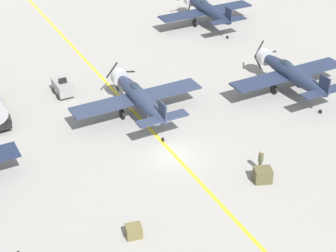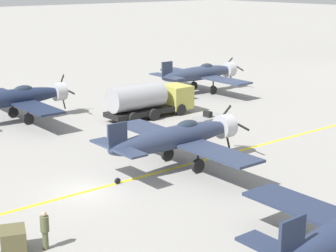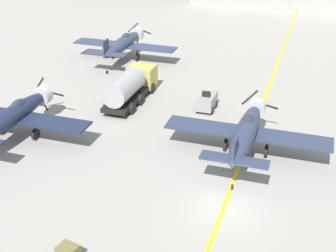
# 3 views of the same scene
# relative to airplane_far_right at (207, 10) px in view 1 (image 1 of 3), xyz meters

# --- Properties ---
(ground_plane) EXTENTS (400.00, 400.00, 0.00)m
(ground_plane) POSITION_rel_airplane_far_right_xyz_m (-16.54, -22.05, -2.01)
(ground_plane) COLOR gray
(taxiway_stripe) EXTENTS (0.30, 160.00, 0.01)m
(taxiway_stripe) POSITION_rel_airplane_far_right_xyz_m (-16.54, -22.05, -2.01)
(taxiway_stripe) COLOR yellow
(taxiway_stripe) RESTS_ON ground
(airplane_far_right) EXTENTS (12.00, 9.98, 3.65)m
(airplane_far_right) POSITION_rel_airplane_far_right_xyz_m (0.00, 0.00, 0.00)
(airplane_far_right) COLOR #1E2942
(airplane_far_right) RESTS_ON ground
(airplane_mid_right) EXTENTS (12.00, 9.98, 3.65)m
(airplane_mid_right) POSITION_rel_airplane_far_right_xyz_m (-1.86, -18.13, -0.00)
(airplane_mid_right) COLOR #232D47
(airplane_mid_right) RESTS_ON ground
(airplane_mid_center) EXTENTS (12.00, 9.98, 3.65)m
(airplane_mid_center) POSITION_rel_airplane_far_right_xyz_m (-16.45, -15.61, -0.00)
(airplane_mid_center) COLOR #2C3650
(airplane_mid_center) RESTS_ON ground
(tow_tractor) EXTENTS (1.57, 2.60, 1.79)m
(tow_tractor) POSITION_rel_airplane_far_right_xyz_m (-21.10, -8.56, -1.22)
(tow_tractor) COLOR gray
(tow_tractor) RESTS_ON ground
(ground_crew_walking) EXTENTS (0.39, 0.39, 1.78)m
(ground_crew_walking) POSITION_rel_airplane_far_right_xyz_m (-11.69, -27.15, -1.04)
(ground_crew_walking) COLOR #515638
(ground_crew_walking) RESTS_ON ground
(supply_crate_by_tanker) EXTENTS (1.60, 1.47, 1.08)m
(supply_crate_by_tanker) POSITION_rel_airplane_far_right_xyz_m (-12.33, -28.36, -1.47)
(supply_crate_by_tanker) COLOR brown
(supply_crate_by_tanker) RESTS_ON ground
(supply_crate_outboard) EXTENTS (1.20, 1.07, 0.87)m
(supply_crate_outboard) POSITION_rel_airplane_far_right_xyz_m (-23.31, -29.29, -1.58)
(supply_crate_outboard) COLOR brown
(supply_crate_outboard) RESTS_ON ground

